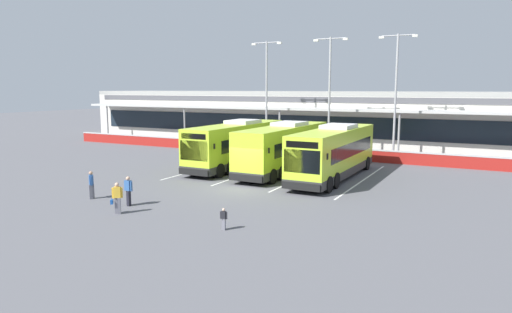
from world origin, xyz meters
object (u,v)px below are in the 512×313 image
at_px(lamp_post_centre, 330,89).
at_px(lamp_post_east, 396,89).
at_px(coach_bus_leftmost, 237,145).
at_px(pedestrian_in_dark_coat, 128,190).
at_px(pedestrian_near_bin, 91,184).
at_px(lamp_post_west, 267,89).
at_px(coach_bus_centre, 334,153).
at_px(pedestrian_child, 224,218).
at_px(pedestrian_with_handbag, 117,197).
at_px(coach_bus_left_centre, 284,149).

xyz_separation_m(lamp_post_centre, lamp_post_east, (5.97, 0.19, 0.00)).
relative_size(coach_bus_leftmost, pedestrian_in_dark_coat, 7.51).
relative_size(pedestrian_near_bin, lamp_post_west, 0.15).
distance_m(pedestrian_in_dark_coat, lamp_post_east, 25.62).
relative_size(coach_bus_centre, pedestrian_child, 12.11).
bearing_deg(pedestrian_child, lamp_post_centre, 97.63).
height_order(lamp_post_west, lamp_post_east, same).
distance_m(pedestrian_near_bin, lamp_post_centre, 24.27).
relative_size(pedestrian_child, lamp_post_centre, 0.09).
bearing_deg(pedestrian_near_bin, lamp_post_east, 61.11).
xyz_separation_m(coach_bus_centre, lamp_post_centre, (-3.86, 10.29, 4.50)).
bearing_deg(pedestrian_with_handbag, pedestrian_child, 1.49).
bearing_deg(coach_bus_centre, lamp_post_centre, 110.56).
relative_size(coach_bus_centre, pedestrian_with_handbag, 7.51).
bearing_deg(lamp_post_east, lamp_post_west, 177.89).
xyz_separation_m(pedestrian_with_handbag, pedestrian_child, (6.24, 0.16, -0.32)).
height_order(coach_bus_left_centre, lamp_post_east, lamp_post_east).
xyz_separation_m(coach_bus_leftmost, pedestrian_in_dark_coat, (0.97, -13.67, -0.91)).
bearing_deg(lamp_post_east, lamp_post_centre, -178.14).
xyz_separation_m(coach_bus_left_centre, lamp_post_east, (6.28, 9.71, 4.50)).
bearing_deg(pedestrian_child, pedestrian_in_dark_coat, 168.80).
relative_size(pedestrian_with_handbag, pedestrian_near_bin, 1.00).
height_order(coach_bus_leftmost, lamp_post_centre, lamp_post_centre).
xyz_separation_m(coach_bus_leftmost, pedestrian_with_handbag, (1.63, -15.20, -0.93)).
height_order(pedestrian_near_bin, lamp_post_east, lamp_post_east).
height_order(pedestrian_child, lamp_post_centre, lamp_post_centre).
bearing_deg(lamp_post_centre, pedestrian_in_dark_coat, -99.00).
relative_size(pedestrian_in_dark_coat, lamp_post_centre, 0.15).
bearing_deg(pedestrian_in_dark_coat, lamp_post_west, 97.73).
bearing_deg(pedestrian_in_dark_coat, coach_bus_leftmost, 94.08).
bearing_deg(coach_bus_left_centre, coach_bus_centre, -10.51).
distance_m(pedestrian_with_handbag, lamp_post_centre, 25.23).
xyz_separation_m(pedestrian_child, lamp_post_centre, (-3.26, 24.30, 5.75)).
bearing_deg(coach_bus_centre, pedestrian_with_handbag, -115.78).
bearing_deg(coach_bus_left_centre, pedestrian_near_bin, -115.71).
relative_size(coach_bus_left_centre, coach_bus_centre, 1.00).
xyz_separation_m(pedestrian_in_dark_coat, lamp_post_east, (9.60, 23.13, 5.42)).
bearing_deg(pedestrian_near_bin, lamp_post_west, 90.43).
height_order(coach_bus_centre, pedestrian_with_handbag, coach_bus_centre).
xyz_separation_m(coach_bus_left_centre, pedestrian_with_handbag, (-2.67, -14.94, -0.93)).
relative_size(pedestrian_child, lamp_post_east, 0.09).
bearing_deg(pedestrian_child, lamp_post_east, 83.68).
relative_size(coach_bus_left_centre, lamp_post_west, 1.11).
height_order(coach_bus_leftmost, coach_bus_left_centre, same).
height_order(pedestrian_in_dark_coat, lamp_post_west, lamp_post_west).
xyz_separation_m(pedestrian_in_dark_coat, pedestrian_child, (6.89, -1.36, -0.33)).
relative_size(coach_bus_leftmost, pedestrian_with_handbag, 7.51).
bearing_deg(coach_bus_centre, coach_bus_left_centre, 169.49).
bearing_deg(pedestrian_in_dark_coat, pedestrian_child, -11.20).
height_order(lamp_post_west, lamp_post_centre, same).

